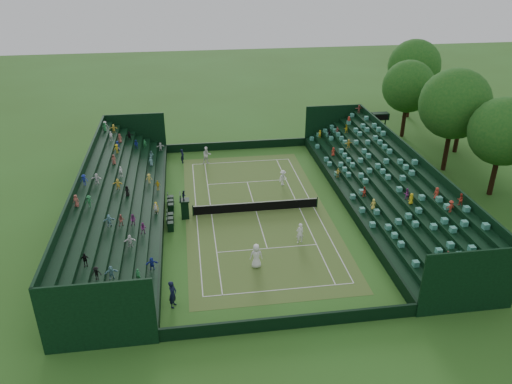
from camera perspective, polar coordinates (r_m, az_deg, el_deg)
ground at (r=46.22m, az=0.00°, el=-2.22°), size 160.00×160.00×0.00m
court_surface at (r=46.22m, az=0.00°, el=-2.22°), size 12.97×26.77×0.01m
perimeter_wall_north at (r=60.35m, az=-2.18°, el=5.36°), size 17.17×0.20×1.00m
perimeter_wall_south at (r=33.03m, az=4.09°, el=-14.61°), size 17.17×0.20×1.00m
perimeter_wall_east at (r=47.80m, az=10.12°, el=-0.96°), size 0.20×31.77×1.00m
perimeter_wall_west at (r=45.69m, az=-10.60°, el=-2.37°), size 0.20×31.77×1.00m
north_grandstand at (r=48.77m, az=14.89°, el=0.47°), size 6.60×32.00×4.90m
south_grandstand at (r=45.64m, az=-15.94°, el=-1.52°), size 6.60×32.00×4.90m
tennis_net at (r=45.97m, az=0.00°, el=-1.65°), size 11.67×0.10×1.06m
scoreboard_tower at (r=63.80m, az=14.00°, el=8.29°), size 2.00×1.00×3.70m
tree_row at (r=59.98m, az=21.96°, el=9.66°), size 11.12×37.90×11.10m
umpire_chair at (r=45.03m, az=-8.16°, el=-1.64°), size 0.87×0.87×2.74m
courtside_chairs at (r=45.75m, az=-9.75°, el=-2.31°), size 0.56×5.53×1.21m
player_near_west at (r=38.08m, az=0.03°, el=-7.32°), size 0.98×0.65×1.99m
player_near_east at (r=41.24m, az=5.04°, el=-4.69°), size 0.75×0.59×1.82m
player_far_west at (r=56.33m, az=-5.65°, el=4.21°), size 1.13×0.98×1.98m
player_far_east at (r=50.99m, az=3.10°, el=1.64°), size 1.21×1.12×1.63m
line_judge_north at (r=56.90m, az=-8.40°, el=4.09°), size 0.46×0.64×1.63m
line_judge_south at (r=34.77m, az=-9.50°, el=-11.44°), size 0.71×0.86×2.03m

